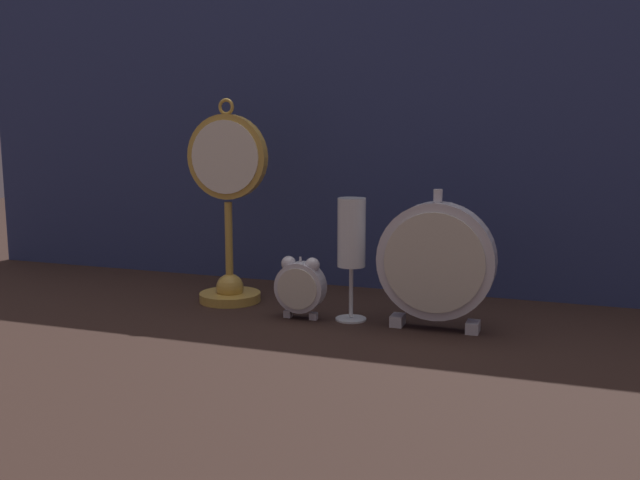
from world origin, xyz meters
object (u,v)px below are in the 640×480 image
pocket_watch_on_stand (228,214)px  champagne_flute (351,240)px  mantel_clock_silver (436,262)px  alarm_clock_twin_bell (300,285)px

pocket_watch_on_stand → champagne_flute: (0.25, -0.05, -0.03)m
mantel_clock_silver → champagne_flute: mantel_clock_silver is taller
alarm_clock_twin_bell → champagne_flute: (0.08, 0.02, 0.08)m
alarm_clock_twin_bell → mantel_clock_silver: (0.22, 0.01, 0.05)m
alarm_clock_twin_bell → mantel_clock_silver: bearing=2.9°
mantel_clock_silver → champagne_flute: 0.14m
pocket_watch_on_stand → mantel_clock_silver: bearing=-8.3°
pocket_watch_on_stand → alarm_clock_twin_bell: (0.17, -0.07, -0.10)m
pocket_watch_on_stand → alarm_clock_twin_bell: size_ratio=3.49×
champagne_flute → mantel_clock_silver: bearing=-3.6°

